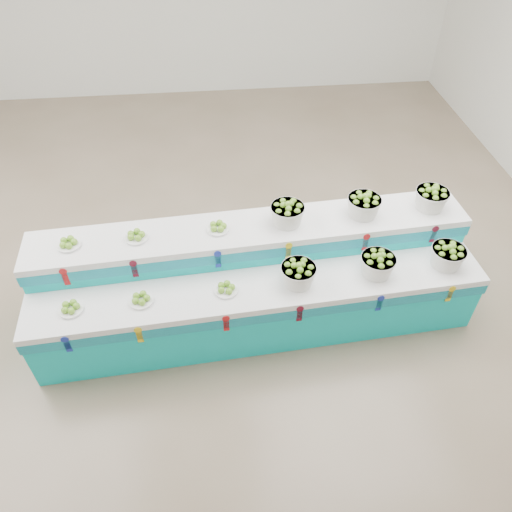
{
  "coord_description": "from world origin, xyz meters",
  "views": [
    {
      "loc": [
        0.57,
        -4.08,
        4.13
      ],
      "look_at": [
        0.93,
        -0.66,
        0.87
      ],
      "focal_mm": 34.0,
      "sensor_mm": 36.0,
      "label": 1
    }
  ],
  "objects_px": {
    "basket_lower_left": "(298,274)",
    "basket_upper_right": "(431,198)",
    "display_stand": "(256,281)",
    "plate_upper_mid": "(136,235)"
  },
  "relations": [
    {
      "from": "display_stand",
      "to": "basket_upper_right",
      "type": "height_order",
      "value": "basket_upper_right"
    },
    {
      "from": "plate_upper_mid",
      "to": "basket_upper_right",
      "type": "bearing_deg",
      "value": 3.64
    },
    {
      "from": "basket_lower_left",
      "to": "display_stand",
      "type": "bearing_deg",
      "value": 146.25
    },
    {
      "from": "basket_lower_left",
      "to": "basket_upper_right",
      "type": "height_order",
      "value": "basket_upper_right"
    },
    {
      "from": "display_stand",
      "to": "basket_upper_right",
      "type": "relative_size",
      "value": 13.12
    },
    {
      "from": "display_stand",
      "to": "basket_lower_left",
      "type": "height_order",
      "value": "display_stand"
    },
    {
      "from": "basket_upper_right",
      "to": "basket_lower_left",
      "type": "bearing_deg",
      "value": -156.31
    },
    {
      "from": "basket_lower_left",
      "to": "basket_upper_right",
      "type": "xyz_separation_m",
      "value": [
        1.48,
        0.65,
        0.3
      ]
    },
    {
      "from": "display_stand",
      "to": "plate_upper_mid",
      "type": "xyz_separation_m",
      "value": [
        -1.14,
        0.2,
        0.55
      ]
    },
    {
      "from": "plate_upper_mid",
      "to": "basket_upper_right",
      "type": "relative_size",
      "value": 0.67
    }
  ]
}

